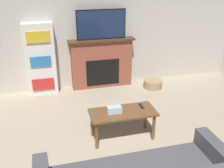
# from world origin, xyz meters

# --- Properties ---
(wall_back) EXTENTS (6.96, 0.06, 2.70)m
(wall_back) POSITION_xyz_m (0.00, 4.43, 1.35)
(wall_back) COLOR beige
(wall_back) RESTS_ON ground_plane
(fireplace) EXTENTS (1.46, 0.28, 1.11)m
(fireplace) POSITION_xyz_m (0.23, 4.29, 0.56)
(fireplace) COLOR brown
(fireplace) RESTS_ON ground_plane
(tv) EXTENTS (1.07, 0.03, 0.63)m
(tv) POSITION_xyz_m (0.23, 4.27, 1.43)
(tv) COLOR black
(tv) RESTS_ON fireplace
(coffee_table) EXTENTS (1.04, 0.47, 0.48)m
(coffee_table) POSITION_xyz_m (0.10, 2.21, 0.41)
(coffee_table) COLOR brown
(coffee_table) RESTS_ON ground_plane
(tissue_box) EXTENTS (0.22, 0.12, 0.10)m
(tissue_box) POSITION_xyz_m (-0.04, 2.22, 0.53)
(tissue_box) COLOR silver
(tissue_box) RESTS_ON coffee_table
(remote_control) EXTENTS (0.04, 0.15, 0.02)m
(remote_control) POSITION_xyz_m (0.43, 2.28, 0.49)
(remote_control) COLOR black
(remote_control) RESTS_ON coffee_table
(bookshelf) EXTENTS (0.61, 0.29, 1.53)m
(bookshelf) POSITION_xyz_m (-1.09, 4.27, 0.76)
(bookshelf) COLOR white
(bookshelf) RESTS_ON ground_plane
(storage_basket) EXTENTS (0.42, 0.42, 0.18)m
(storage_basket) POSITION_xyz_m (1.34, 3.90, 0.09)
(storage_basket) COLOR tan
(storage_basket) RESTS_ON ground_plane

